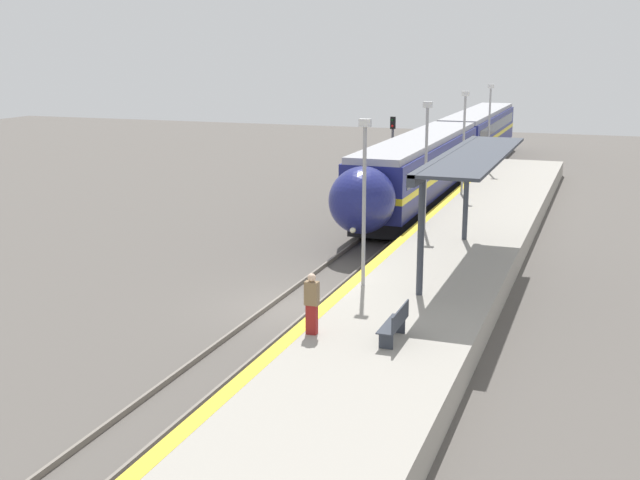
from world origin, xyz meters
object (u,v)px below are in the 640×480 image
(person_waiting, at_px, (312,303))
(lamppost_near, at_px, (364,192))
(railway_signal, at_px, (392,147))
(platform_bench, at_px, (396,323))
(lamppost_farthest, at_px, (489,122))
(lamppost_far, at_px, (464,136))
(train, at_px, (450,149))
(lamppost_mid, at_px, (426,157))

(person_waiting, bearing_deg, lamppost_near, 90.52)
(person_waiting, distance_m, railway_signal, 26.88)
(platform_bench, height_order, lamppost_farthest, lamppost_farthest)
(lamppost_far, bearing_deg, person_waiting, -89.89)
(train, distance_m, person_waiting, 30.70)
(railway_signal, height_order, lamppost_mid, lamppost_mid)
(platform_bench, bearing_deg, lamppost_mid, 99.68)
(lamppost_near, relative_size, lamppost_mid, 1.00)
(train, xyz_separation_m, lamppost_mid, (2.30, -17.28, 1.78))
(train, xyz_separation_m, platform_bench, (4.54, -30.37, -0.75))
(railway_signal, bearing_deg, train, 58.47)
(train, distance_m, lamppost_mid, 17.52)
(platform_bench, distance_m, lamppost_farthest, 30.51)
(lamppost_near, bearing_deg, lamppost_far, 90.00)
(train, bearing_deg, railway_signal, -121.53)
(platform_bench, distance_m, lamppost_near, 5.60)
(lamppost_mid, bearing_deg, railway_signal, 110.48)
(person_waiting, xyz_separation_m, railway_signal, (-4.93, 26.41, 0.91))
(platform_bench, distance_m, railway_signal, 27.15)
(lamppost_far, height_order, lamppost_farthest, same)
(lamppost_near, height_order, lamppost_farthest, same)
(lamppost_farthest, bearing_deg, train, 178.91)
(platform_bench, bearing_deg, lamppost_far, 95.88)
(platform_bench, distance_m, lamppost_mid, 13.52)
(lamppost_far, bearing_deg, train, 104.89)
(railway_signal, bearing_deg, person_waiting, -79.43)
(train, xyz_separation_m, lamppost_farthest, (2.30, -0.04, 1.78))
(lamppost_farthest, bearing_deg, lamppost_near, -90.00)
(train, relative_size, lamppost_farthest, 7.70)
(platform_bench, height_order, person_waiting, person_waiting)
(lamppost_near, distance_m, lamppost_farthest, 25.85)
(lamppost_far, bearing_deg, lamppost_farthest, 90.00)
(train, xyz_separation_m, railway_signal, (-2.58, -4.21, 0.53))
(train, bearing_deg, lamppost_farthest, -1.09)
(platform_bench, relative_size, lamppost_farthest, 0.31)
(railway_signal, bearing_deg, platform_bench, -74.78)
(lamppost_near, distance_m, lamppost_mid, 8.62)
(person_waiting, xyz_separation_m, lamppost_near, (-0.04, 4.71, 2.15))
(lamppost_near, relative_size, lamppost_farthest, 1.00)
(railway_signal, xyz_separation_m, lamppost_far, (4.88, -4.46, 1.24))
(lamppost_mid, xyz_separation_m, lamppost_far, (0.00, 8.62, 0.00))
(platform_bench, xyz_separation_m, lamppost_farthest, (-2.23, 30.33, 2.52))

